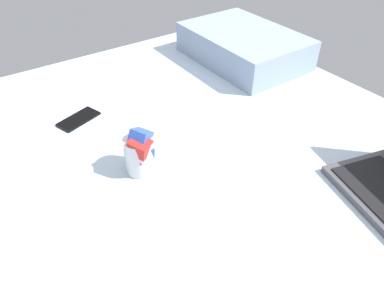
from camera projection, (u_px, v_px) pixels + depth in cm
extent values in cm
cube|color=silver|center=(221.00, 175.00, 113.47)|extent=(180.00, 140.00, 18.00)
cylinder|color=silver|center=(141.00, 154.00, 99.00)|extent=(9.00, 9.00, 11.00)
cube|color=yellow|center=(138.00, 157.00, 101.97)|extent=(6.81, 6.93, 5.64)
cube|color=#268C33|center=(142.00, 155.00, 99.97)|extent=(7.07, 7.02, 6.14)
cube|color=red|center=(142.00, 154.00, 97.68)|extent=(6.34, 6.32, 5.91)
cube|color=blue|center=(145.00, 148.00, 96.84)|extent=(6.90, 5.63, 4.44)
cube|color=red|center=(140.00, 147.00, 94.43)|extent=(7.77, 6.79, 5.50)
cube|color=blue|center=(141.00, 137.00, 95.01)|extent=(7.20, 7.75, 5.88)
cube|color=black|center=(79.00, 119.00, 121.55)|extent=(10.97, 15.45, 0.80)
cube|color=#8C9EB7|center=(243.00, 46.00, 154.72)|extent=(52.00, 36.00, 13.00)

